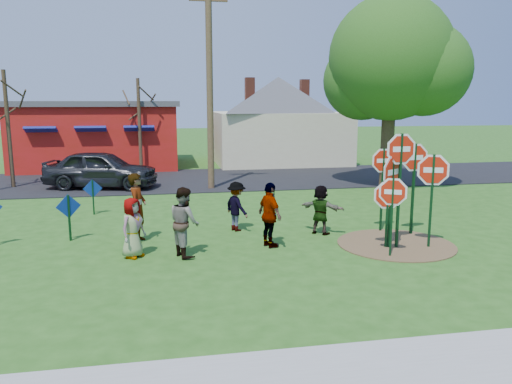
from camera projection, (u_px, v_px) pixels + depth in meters
ground at (229, 243)px, 13.93m from camera, size 120.00×120.00×0.00m
sidewalk at (296, 383)px, 6.96m from camera, size 22.00×1.80×0.08m
road at (200, 179)px, 25.05m from camera, size 120.00×7.50×0.04m
dirt_patch at (396, 244)px, 13.76m from camera, size 3.20×3.20×0.03m
red_building at (100, 134)px, 30.00m from camera, size 9.40×7.69×3.90m
cream_house at (278, 117)px, 31.79m from camera, size 9.40×9.40×6.50m
stop_sign_a at (393, 199)px, 12.45m from camera, size 0.85×0.48×2.16m
stop_sign_b at (383, 168)px, 14.84m from camera, size 0.98×0.07×2.66m
stop_sign_c at (400, 164)px, 13.07m from camera, size 1.11×0.08×3.23m
stop_sign_d at (414, 166)px, 14.47m from camera, size 1.11×0.08×2.85m
stop_sign_e at (388, 200)px, 13.25m from camera, size 0.98×0.29×1.95m
stop_sign_f at (433, 178)px, 13.17m from camera, size 1.06×0.43×2.69m
stop_sign_g at (392, 181)px, 13.14m from camera, size 0.99×0.71×2.67m
blue_diamond_c at (69, 212)px, 14.03m from camera, size 0.64×0.30×1.34m
blue_diamond_d at (93, 193)px, 17.29m from camera, size 0.64×0.12×1.24m
person_a at (133, 228)px, 12.54m from camera, size 0.85×0.89×1.54m
person_b at (138, 208)px, 13.92m from camera, size 0.60×0.79×1.94m
person_c at (184, 222)px, 12.63m from camera, size 0.94×1.05×1.79m
person_d at (237, 206)px, 15.14m from camera, size 0.94×1.12×1.51m
person_e at (270, 215)px, 13.39m from camera, size 0.75×1.12×1.78m
person_f at (321, 210)px, 14.77m from camera, size 1.31×1.24×1.47m
suv at (101, 169)px, 22.42m from camera, size 5.29×3.09×1.69m
utility_pole at (210, 79)px, 21.65m from camera, size 2.26×0.29×9.23m
leafy_tree at (394, 65)px, 21.82m from camera, size 5.96×5.44×8.47m
bare_tree_west at (7, 112)px, 22.19m from camera, size 1.80×1.80×5.27m
bare_tree_east at (139, 113)px, 26.37m from camera, size 1.80×1.80×5.08m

